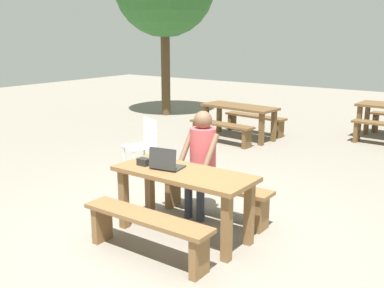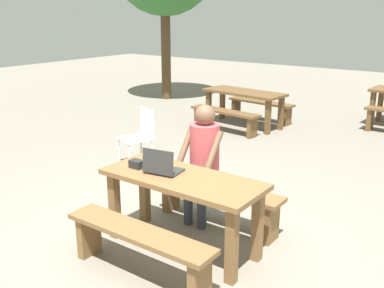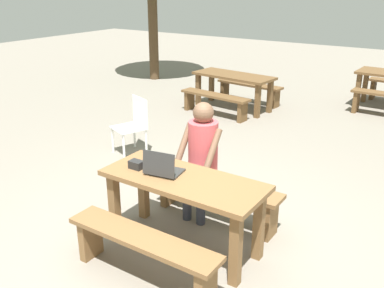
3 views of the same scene
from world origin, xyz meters
The scene contains 11 objects.
ground_plane centered at (0.00, 0.00, 0.00)m, with size 30.00×30.00×0.00m, color gray.
picnic_table_front centered at (0.00, 0.00, 0.62)m, with size 1.61×0.66×0.76m.
bench_near centered at (0.00, -0.63, 0.34)m, with size 1.50×0.30×0.46m.
bench_far centered at (0.00, 0.63, 0.34)m, with size 1.50×0.30×0.46m.
laptop centered at (-0.21, -0.05, 0.82)m, with size 0.37×0.32×0.26m.
small_pouch centered at (-0.51, -0.08, 0.80)m, with size 0.14×0.10×0.08m.
person_seated centered at (-0.18, 0.60, 0.79)m, with size 0.43×0.42×1.33m.
plastic_chair centered at (-2.08, 1.66, 0.46)m, with size 0.57×0.57×0.86m.
picnic_table_mid centered at (-1.96, 4.66, 0.59)m, with size 1.74×0.85×0.72m.
bench_mid_south centered at (-2.03, 4.04, 0.31)m, with size 1.53×0.46×0.43m.
bench_mid_north centered at (-1.90, 5.28, 0.31)m, with size 1.53×0.46×0.43m.
Camera 1 is at (2.84, -3.81, 2.24)m, focal length 42.29 mm.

